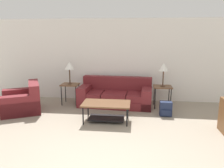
% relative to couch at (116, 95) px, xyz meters
% --- Properties ---
extents(wall_back, '(8.95, 0.06, 2.60)m').
position_rel_couch_xyz_m(wall_back, '(0.04, 0.60, 1.01)').
color(wall_back, white).
rests_on(wall_back, ground_plane).
extents(couch, '(2.21, 1.11, 0.82)m').
position_rel_couch_xyz_m(couch, '(0.00, 0.00, 0.00)').
color(couch, maroon).
rests_on(couch, ground_plane).
extents(armchair, '(1.37, 1.41, 0.80)m').
position_rel_couch_xyz_m(armchair, '(-2.51, -0.88, -0.01)').
color(armchair, maroon).
rests_on(armchair, ground_plane).
extents(coffee_table, '(1.16, 0.66, 0.47)m').
position_rel_couch_xyz_m(coffee_table, '(-0.10, -1.36, 0.06)').
color(coffee_table, brown).
rests_on(coffee_table, ground_plane).
extents(side_table_left, '(0.52, 0.46, 0.63)m').
position_rel_couch_xyz_m(side_table_left, '(-1.39, -0.08, 0.27)').
color(side_table_left, brown).
rests_on(side_table_left, ground_plane).
extents(side_table_right, '(0.52, 0.46, 0.63)m').
position_rel_couch_xyz_m(side_table_right, '(1.38, -0.08, 0.27)').
color(side_table_right, brown).
rests_on(side_table_right, ground_plane).
extents(table_lamp_left, '(0.28, 0.28, 0.67)m').
position_rel_couch_xyz_m(table_lamp_left, '(-1.39, -0.08, 0.88)').
color(table_lamp_left, '#472D1E').
rests_on(table_lamp_left, side_table_left).
extents(table_lamp_right, '(0.28, 0.28, 0.67)m').
position_rel_couch_xyz_m(table_lamp_right, '(1.38, -0.08, 0.88)').
color(table_lamp_right, '#472D1E').
rests_on(table_lamp_right, side_table_right).
extents(backpack, '(0.31, 0.28, 0.38)m').
position_rel_couch_xyz_m(backpack, '(1.40, -0.80, -0.11)').
color(backpack, '#1E2847').
rests_on(backpack, ground_plane).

